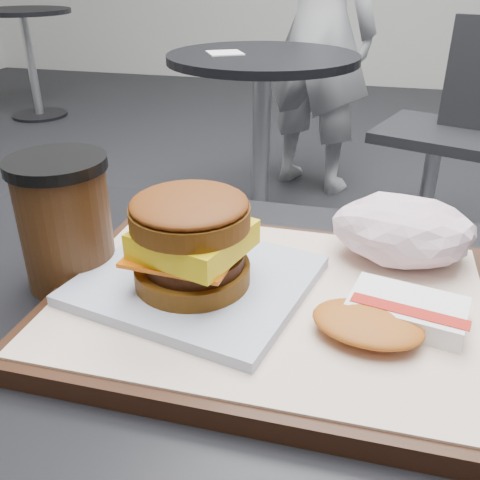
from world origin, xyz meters
name	(u,v)px	position (x,y,z in m)	size (l,w,h in m)	color
serving_tray	(270,305)	(0.00, 0.06, 0.78)	(0.38, 0.28, 0.02)	black
breakfast_sandwich	(193,250)	(-0.07, 0.05, 0.83)	(0.22, 0.21, 0.09)	silver
hash_brown	(389,316)	(0.10, 0.04, 0.80)	(0.13, 0.10, 0.02)	white
crumpled_wrapper	(403,230)	(0.11, 0.16, 0.82)	(0.13, 0.10, 0.06)	white
coffee_cup	(65,220)	(-0.20, 0.07, 0.84)	(0.09, 0.09, 0.13)	#3A1F0E
neighbor_table	(262,109)	(-0.35, 1.65, 0.55)	(0.70, 0.70, 0.75)	black
napkin	(225,53)	(-0.48, 1.62, 0.75)	(0.12, 0.12, 0.00)	white
neighbor_chair	(459,121)	(0.38, 1.81, 0.51)	(0.65, 0.53, 0.88)	#99999D
patron	(319,29)	(-0.23, 2.33, 0.77)	(0.56, 0.37, 1.53)	#B9B9BD
bg_table_mid	(27,37)	(-2.40, 3.20, 0.56)	(0.66, 0.66, 0.75)	black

